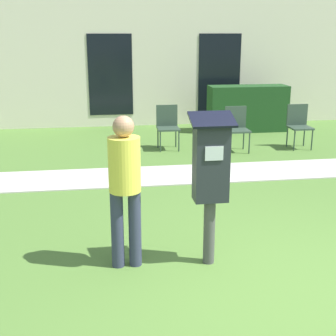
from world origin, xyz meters
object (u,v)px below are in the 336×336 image
Objects in this scene: parking_meter at (211,170)px; outdoor_chair_left at (168,123)px; outdoor_chair_middle at (237,125)px; person_standing at (125,181)px; outdoor_chair_right at (299,123)px.

parking_meter reaches higher than outdoor_chair_left.
parking_meter is at bearing -89.86° from outdoor_chair_middle.
person_standing reaches higher than outdoor_chair_right.
parking_meter reaches higher than person_standing.
parking_meter is at bearing -118.18° from outdoor_chair_left.
parking_meter is 5.06m from outdoor_chair_left.
outdoor_chair_left is at bearing 86.59° from parking_meter.
parking_meter is 1.01× the size of person_standing.
parking_meter reaches higher than outdoor_chair_right.
outdoor_chair_right is (3.01, 4.72, -0.49)m from parking_meter.
outdoor_chair_left and outdoor_chair_middle have the same top height.
person_standing is 5.24m from outdoor_chair_middle.
parking_meter is at bearing 27.25° from person_standing.
person_standing is at bearing -127.89° from outdoor_chair_left.
outdoor_chair_left is at bearing 108.13° from person_standing.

